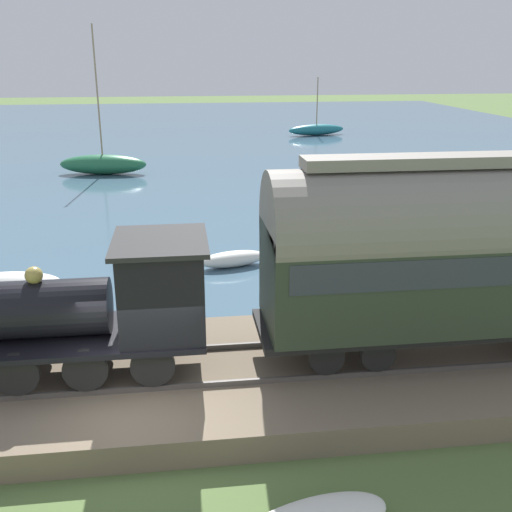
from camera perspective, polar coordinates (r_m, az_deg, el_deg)
name	(u,v)px	position (r m, az deg, el deg)	size (l,w,h in m)	color
ground_plane	(145,431)	(12.64, -10.54, -16.11)	(200.00, 200.00, 0.00)	#516B38
harbor_water	(168,138)	(55.17, -8.40, 11.07)	(80.00, 80.00, 0.01)	#426075
rail_embankment	(147,383)	(13.64, -10.34, -11.81)	(5.28, 56.00, 0.70)	#756651
steam_locomotive	(108,301)	(12.83, -13.95, -4.21)	(2.25, 5.43, 2.98)	black
passenger_coach	(461,247)	(13.82, 18.98, 0.78)	(2.42, 8.97, 4.47)	black
sailboat_teal	(316,130)	(56.71, 5.77, 11.90)	(2.38, 5.62, 5.17)	#1E707A
sailboat_green	(103,164)	(38.88, -14.35, 8.50)	(2.32, 5.56, 8.82)	#236B42
rowboat_near_shore	(15,281)	(20.56, -21.99, -2.24)	(1.49, 3.07, 0.54)	silver
rowboat_mid_harbor	(233,259)	(21.11, -2.25, -0.28)	(1.27, 2.55, 0.56)	silver
rowboat_far_out	(325,234)	(24.51, 6.55, 2.10)	(2.35, 2.67, 0.38)	beige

